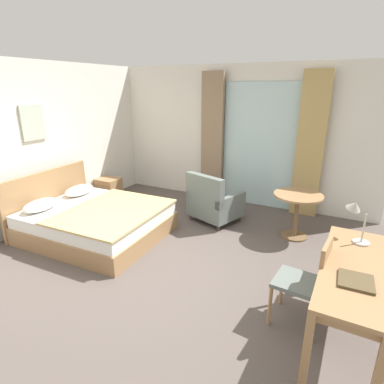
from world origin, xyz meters
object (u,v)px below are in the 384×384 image
Objects in this scene: bed at (93,220)px; nightstand at (109,190)px; armchair_by_window at (213,203)px; framed_picture at (33,123)px; closed_book at (356,281)px; desk_chair at (308,279)px; writing_desk at (353,275)px; round_cafe_table at (297,205)px; desk_lamp at (356,213)px.

bed is 1.57m from nightstand.
framed_picture is at bearing -152.08° from armchair_by_window.
desk_chair is at bearing 139.79° from closed_book.
writing_desk is 2.15× the size of round_cafe_table.
round_cafe_table is 1.34× the size of framed_picture.
desk_lamp is at bearing 91.31° from closed_book.
closed_book is at bearing -10.12° from framed_picture.
bed is at bearing -179.97° from desk_lamp.
desk_chair is (-0.35, 0.02, -0.16)m from writing_desk.
round_cafe_table is (3.68, 0.07, 0.29)m from nightstand.
framed_picture is at bearing 179.89° from bed.
framed_picture reaches higher than armchair_by_window.
desk_lamp is (3.57, 0.00, 0.79)m from bed.
armchair_by_window is at bearing 132.75° from closed_book.
bed is 1.99m from armchair_by_window.
armchair_by_window is 1.73× the size of framed_picture.
nightstand is 4.86m from writing_desk.
bed is 2.21× the size of armchair_by_window.
framed_picture is at bearing 173.05° from writing_desk.
closed_book is 3.10m from armchair_by_window.
bed is 2.86× the size of round_cafe_table.
round_cafe_table is at bearing 1.01° from nightstand.
desk_lamp is 0.56× the size of round_cafe_table.
bed is at bearing 171.04° from writing_desk.
nightstand is 1.15× the size of desk_lamp.
writing_desk reaches higher than nightstand.
framed_picture is (-4.69, 0.84, 0.91)m from closed_book.
nightstand is 4.69m from desk_lamp.
round_cafe_table is at bearing 111.74° from writing_desk.
closed_book is (3.62, -0.84, 0.53)m from bed.
round_cafe_table is (-0.43, 1.93, 0.00)m from desk_chair.
nightstand is at bearing 155.59° from desk_chair.
desk_chair is 1.97m from round_cafe_table.
desk_lamp reaches higher than writing_desk.
bed is 1.33× the size of writing_desk.
desk_lamp is 4.69m from framed_picture.
desk_chair is 2.62m from armchair_by_window.
nightstand is 3.69m from round_cafe_table.
round_cafe_table is (1.37, 0.04, 0.18)m from armchair_by_window.
writing_desk is 0.68m from desk_lamp.
desk_lamp reaches higher than armchair_by_window.
bed is at bearing -57.12° from nightstand.
desk_chair reaches higher than nightstand.
closed_book reaches higher than writing_desk.
desk_chair is (4.11, -1.86, 0.29)m from nightstand.
desk_lamp is at bearing -16.54° from nightstand.
bed reaches higher than nightstand.
desk_lamp is at bearing -32.45° from armchair_by_window.
desk_lamp is at bearing -0.00° from framed_picture.
closed_book is at bearing -87.17° from writing_desk.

